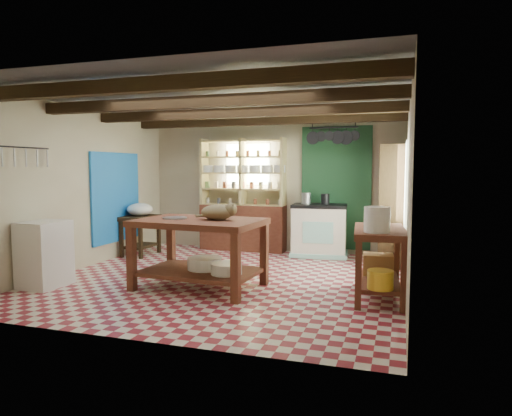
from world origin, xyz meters
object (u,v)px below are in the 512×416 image
(stove, at_px, (319,230))
(white_cabinet, at_px, (44,254))
(prep_table, at_px, (141,235))
(cat, at_px, (217,212))
(right_counter, at_px, (379,263))
(work_table, at_px, (200,254))

(stove, height_order, white_cabinet, stove)
(prep_table, height_order, cat, cat)
(stove, bearing_deg, white_cabinet, -139.22)
(stove, distance_m, prep_table, 3.33)
(right_counter, bearing_deg, prep_table, 155.51)
(white_cabinet, height_order, right_counter, white_cabinet)
(cat, bearing_deg, work_table, -178.69)
(stove, relative_size, right_counter, 0.80)
(work_table, height_order, prep_table, work_table)
(work_table, bearing_deg, right_counter, 9.83)
(right_counter, bearing_deg, cat, -179.30)
(cat, bearing_deg, white_cabinet, -170.88)
(work_table, relative_size, prep_table, 2.23)
(stove, bearing_deg, right_counter, -69.50)
(work_table, height_order, white_cabinet, work_table)
(prep_table, xyz_separation_m, white_cabinet, (-0.02, -2.39, 0.08))
(work_table, xyz_separation_m, stove, (1.16, 2.71, 0.01))
(stove, distance_m, white_cabinet, 4.61)
(prep_table, height_order, right_counter, right_counter)
(work_table, distance_m, white_cabinet, 2.14)
(white_cabinet, bearing_deg, right_counter, 12.14)
(white_cabinet, bearing_deg, stove, 47.34)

